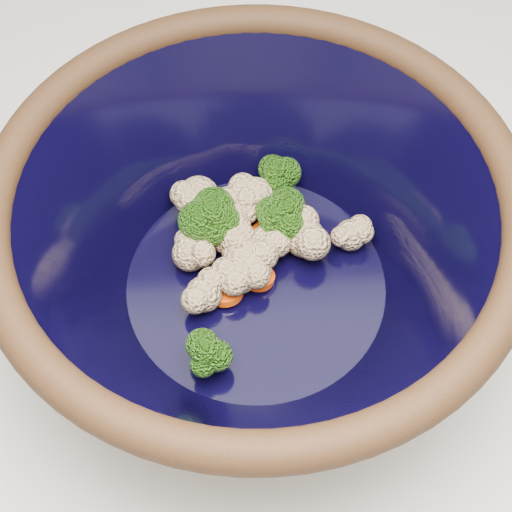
# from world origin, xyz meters

# --- Properties ---
(mixing_bowl) EXTENTS (0.37, 0.37, 0.16)m
(mixing_bowl) POSITION_xyz_m (-0.10, 0.10, 0.99)
(mixing_bowl) COLOR black
(mixing_bowl) RESTS_ON counter
(vegetable_pile) EXTENTS (0.16, 0.19, 0.05)m
(vegetable_pile) POSITION_xyz_m (-0.11, 0.14, 0.96)
(vegetable_pile) COLOR #608442
(vegetable_pile) RESTS_ON mixing_bowl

